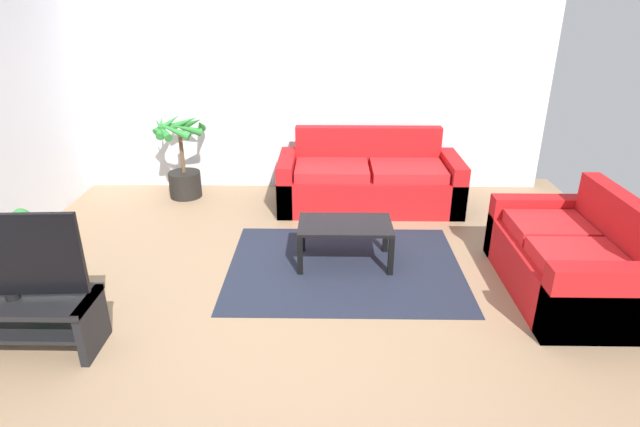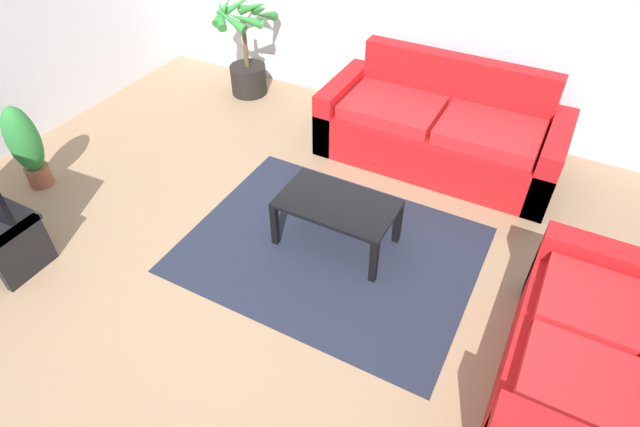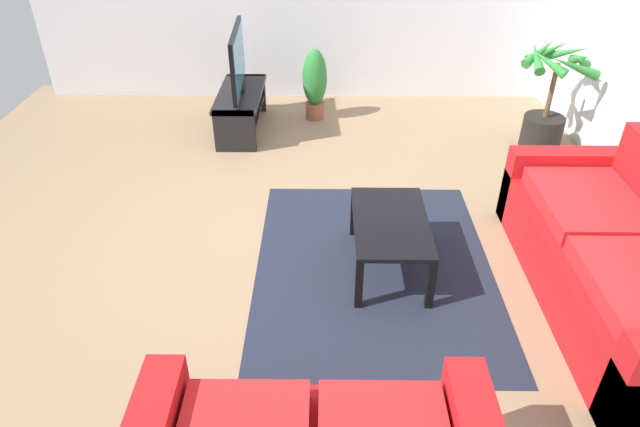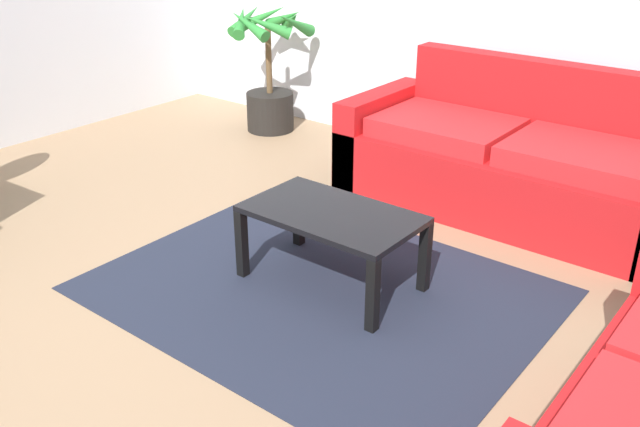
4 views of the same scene
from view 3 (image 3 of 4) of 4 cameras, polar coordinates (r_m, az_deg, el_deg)
The scene contains 8 objects.
ground_plane at distance 4.37m, azimuth -4.27°, elevation -2.28°, with size 6.60×6.60×0.00m, color #937556.
couch_main at distance 4.08m, azimuth 28.63°, elevation -4.59°, with size 2.15×0.90×0.90m.
tv_stand at distance 6.04m, azimuth -8.14°, elevation 11.03°, with size 1.10×0.45×0.43m.
tv at distance 5.87m, azimuth -8.49°, elevation 15.40°, with size 1.08×0.10×0.65m.
coffee_table at distance 3.87m, azimuth 7.28°, elevation -1.43°, with size 0.88×0.52×0.41m.
area_rug at distance 4.06m, azimuth 5.54°, elevation -5.45°, with size 2.20×1.70×0.01m, color #1E2333.
potted_palm at distance 5.96m, azimuth 22.48°, elevation 10.40°, with size 0.69×0.66×1.06m.
potted_plant_small at distance 6.22m, azimuth -0.55°, elevation 13.34°, with size 0.27×0.27×0.78m.
Camera 3 is at (3.54, 0.36, 2.54)m, focal length 31.04 mm.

